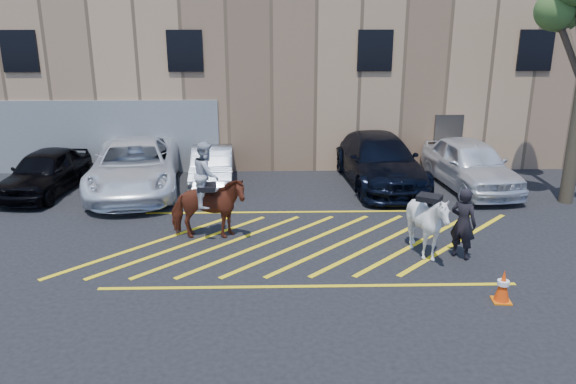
{
  "coord_description": "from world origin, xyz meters",
  "views": [
    {
      "loc": [
        -0.76,
        -14.26,
        5.92
      ],
      "look_at": [
        -0.39,
        0.2,
        1.3
      ],
      "focal_mm": 35.0,
      "sensor_mm": 36.0,
      "label": 1
    }
  ],
  "objects_px": {
    "car_white_pickup": "(135,167)",
    "mounted_bay": "(207,201)",
    "saddled_white": "(427,224)",
    "car_blue_suv": "(379,160)",
    "handler": "(463,223)",
    "car_black_suv": "(45,172)",
    "car_white_suv": "(470,164)",
    "traffic_cone": "(503,286)",
    "car_silver_sedan": "(212,167)"
  },
  "relations": [
    {
      "from": "car_blue_suv",
      "to": "car_white_pickup",
      "type": "bearing_deg",
      "value": 179.0
    },
    {
      "from": "mounted_bay",
      "to": "car_black_suv",
      "type": "bearing_deg",
      "value": 144.63
    },
    {
      "from": "handler",
      "to": "traffic_cone",
      "type": "bearing_deg",
      "value": 137.76
    },
    {
      "from": "car_white_suv",
      "to": "saddled_white",
      "type": "relative_size",
      "value": 2.41
    },
    {
      "from": "car_white_suv",
      "to": "mounted_bay",
      "type": "height_order",
      "value": "mounted_bay"
    },
    {
      "from": "car_white_suv",
      "to": "traffic_cone",
      "type": "xyz_separation_m",
      "value": [
        -2.02,
        -8.22,
        -0.5
      ]
    },
    {
      "from": "car_white_pickup",
      "to": "car_blue_suv",
      "type": "relative_size",
      "value": 1.04
    },
    {
      "from": "car_silver_sedan",
      "to": "car_white_suv",
      "type": "distance_m",
      "value": 9.11
    },
    {
      "from": "car_silver_sedan",
      "to": "mounted_bay",
      "type": "distance_m",
      "value": 5.0
    },
    {
      "from": "car_silver_sedan",
      "to": "mounted_bay",
      "type": "relative_size",
      "value": 1.52
    },
    {
      "from": "car_blue_suv",
      "to": "car_white_suv",
      "type": "height_order",
      "value": "car_blue_suv"
    },
    {
      "from": "saddled_white",
      "to": "car_black_suv",
      "type": "bearing_deg",
      "value": 154.1
    },
    {
      "from": "mounted_bay",
      "to": "traffic_cone",
      "type": "height_order",
      "value": "mounted_bay"
    },
    {
      "from": "car_white_pickup",
      "to": "mounted_bay",
      "type": "bearing_deg",
      "value": -63.81
    },
    {
      "from": "car_blue_suv",
      "to": "traffic_cone",
      "type": "bearing_deg",
      "value": -87.95
    },
    {
      "from": "car_silver_sedan",
      "to": "traffic_cone",
      "type": "xyz_separation_m",
      "value": [
        7.07,
        -8.69,
        -0.31
      ]
    },
    {
      "from": "saddled_white",
      "to": "car_blue_suv",
      "type": "bearing_deg",
      "value": 90.38
    },
    {
      "from": "saddled_white",
      "to": "traffic_cone",
      "type": "xyz_separation_m",
      "value": [
        1.05,
        -2.34,
        -0.53
      ]
    },
    {
      "from": "car_white_pickup",
      "to": "car_silver_sedan",
      "type": "distance_m",
      "value": 2.67
    },
    {
      "from": "car_blue_suv",
      "to": "mounted_bay",
      "type": "distance_m",
      "value": 7.53
    },
    {
      "from": "car_black_suv",
      "to": "car_silver_sedan",
      "type": "bearing_deg",
      "value": 13.17
    },
    {
      "from": "car_white_pickup",
      "to": "mounted_bay",
      "type": "relative_size",
      "value": 2.31
    },
    {
      "from": "car_white_pickup",
      "to": "car_white_suv",
      "type": "distance_m",
      "value": 11.71
    },
    {
      "from": "car_silver_sedan",
      "to": "handler",
      "type": "bearing_deg",
      "value": -46.24
    },
    {
      "from": "car_blue_suv",
      "to": "mounted_bay",
      "type": "relative_size",
      "value": 2.21
    },
    {
      "from": "car_white_suv",
      "to": "traffic_cone",
      "type": "bearing_deg",
      "value": -110.18
    },
    {
      "from": "car_white_suv",
      "to": "handler",
      "type": "distance_m",
      "value": 6.32
    },
    {
      "from": "car_blue_suv",
      "to": "handler",
      "type": "height_order",
      "value": "handler"
    },
    {
      "from": "mounted_bay",
      "to": "car_white_pickup",
      "type": "bearing_deg",
      "value": 124.15
    },
    {
      "from": "car_black_suv",
      "to": "saddled_white",
      "type": "xyz_separation_m",
      "value": [
        11.65,
        -5.66,
        0.14
      ]
    },
    {
      "from": "car_white_suv",
      "to": "saddled_white",
      "type": "height_order",
      "value": "saddled_white"
    },
    {
      "from": "handler",
      "to": "saddled_white",
      "type": "distance_m",
      "value": 0.89
    },
    {
      "from": "car_white_suv",
      "to": "traffic_cone",
      "type": "relative_size",
      "value": 6.98
    },
    {
      "from": "car_blue_suv",
      "to": "car_white_suv",
      "type": "bearing_deg",
      "value": -15.02
    },
    {
      "from": "car_black_suv",
      "to": "car_blue_suv",
      "type": "relative_size",
      "value": 0.74
    },
    {
      "from": "handler",
      "to": "saddled_white",
      "type": "height_order",
      "value": "handler"
    },
    {
      "from": "mounted_bay",
      "to": "saddled_white",
      "type": "xyz_separation_m",
      "value": [
        5.63,
        -1.38,
        -0.2
      ]
    },
    {
      "from": "car_white_pickup",
      "to": "handler",
      "type": "distance_m",
      "value": 11.19
    },
    {
      "from": "car_blue_suv",
      "to": "mounted_bay",
      "type": "bearing_deg",
      "value": -142.98
    },
    {
      "from": "car_blue_suv",
      "to": "saddled_white",
      "type": "height_order",
      "value": "saddled_white"
    },
    {
      "from": "traffic_cone",
      "to": "car_white_suv",
      "type": "bearing_deg",
      "value": 76.19
    },
    {
      "from": "car_black_suv",
      "to": "mounted_bay",
      "type": "relative_size",
      "value": 1.63
    },
    {
      "from": "car_black_suv",
      "to": "car_white_suv",
      "type": "bearing_deg",
      "value": 7.01
    },
    {
      "from": "mounted_bay",
      "to": "saddled_white",
      "type": "relative_size",
      "value": 1.28
    },
    {
      "from": "handler",
      "to": "car_white_suv",
      "type": "bearing_deg",
      "value": -66.55
    },
    {
      "from": "handler",
      "to": "traffic_cone",
      "type": "relative_size",
      "value": 2.52
    },
    {
      "from": "car_blue_suv",
      "to": "car_white_suv",
      "type": "distance_m",
      "value": 3.16
    },
    {
      "from": "handler",
      "to": "car_white_pickup",
      "type": "bearing_deg",
      "value": 12.0
    },
    {
      "from": "car_white_pickup",
      "to": "saddled_white",
      "type": "height_order",
      "value": "saddled_white"
    },
    {
      "from": "car_silver_sedan",
      "to": "saddled_white",
      "type": "xyz_separation_m",
      "value": [
        6.03,
        -6.35,
        0.21
      ]
    }
  ]
}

